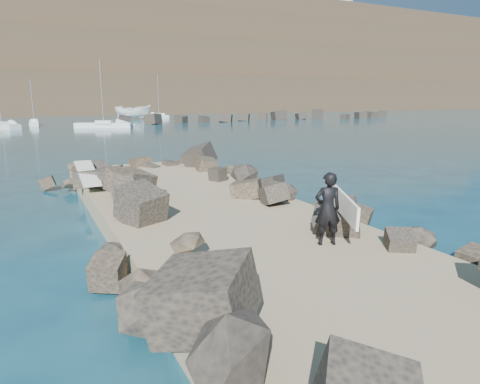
{
  "coord_description": "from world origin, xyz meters",
  "views": [
    {
      "loc": [
        -4.7,
        -10.39,
        3.81
      ],
      "look_at": [
        0.0,
        -1.0,
        1.5
      ],
      "focal_mm": 32.0,
      "sensor_mm": 36.0,
      "label": 1
    }
  ],
  "objects_px": {
    "boat_imported": "(133,112)",
    "surfer_with_board": "(330,208)",
    "sailboat_d": "(159,116)",
    "surfboard_resting": "(87,176)",
    "radome": "(338,7)"
  },
  "relations": [
    {
      "from": "boat_imported",
      "to": "surfer_with_board",
      "type": "distance_m",
      "value": 74.54
    },
    {
      "from": "boat_imported",
      "to": "sailboat_d",
      "type": "height_order",
      "value": "sailboat_d"
    },
    {
      "from": "surfboard_resting",
      "to": "surfer_with_board",
      "type": "relative_size",
      "value": 1.31
    },
    {
      "from": "surfer_with_board",
      "to": "sailboat_d",
      "type": "relative_size",
      "value": 0.22
    },
    {
      "from": "surfboard_resting",
      "to": "sailboat_d",
      "type": "bearing_deg",
      "value": 71.52
    },
    {
      "from": "surfer_with_board",
      "to": "sailboat_d",
      "type": "distance_m",
      "value": 78.4
    },
    {
      "from": "surfer_with_board",
      "to": "sailboat_d",
      "type": "bearing_deg",
      "value": 76.68
    },
    {
      "from": "boat_imported",
      "to": "radome",
      "type": "relative_size",
      "value": 0.35
    },
    {
      "from": "sailboat_d",
      "to": "surfboard_resting",
      "type": "bearing_deg",
      "value": -108.12
    },
    {
      "from": "radome",
      "to": "sailboat_d",
      "type": "xyz_separation_m",
      "value": [
        -104.85,
        -76.99,
        -42.95
      ]
    },
    {
      "from": "boat_imported",
      "to": "surfboard_resting",
      "type": "bearing_deg",
      "value": -167.14
    },
    {
      "from": "boat_imported",
      "to": "sailboat_d",
      "type": "relative_size",
      "value": 0.79
    },
    {
      "from": "surfboard_resting",
      "to": "surfer_with_board",
      "type": "xyz_separation_m",
      "value": [
        4.01,
        -8.85,
        0.39
      ]
    },
    {
      "from": "surfboard_resting",
      "to": "boat_imported",
      "type": "distance_m",
      "value": 66.7
    },
    {
      "from": "surfboard_resting",
      "to": "boat_imported",
      "type": "relative_size",
      "value": 0.37
    }
  ]
}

